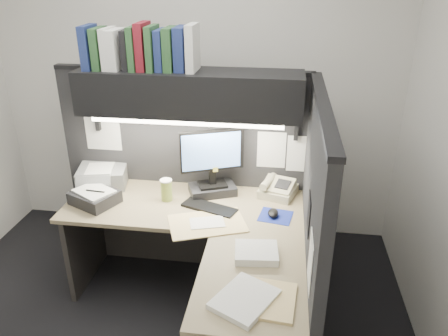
{
  "coord_description": "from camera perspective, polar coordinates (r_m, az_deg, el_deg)",
  "views": [
    {
      "loc": [
        0.77,
        -2.12,
        2.27
      ],
      "look_at": [
        0.4,
        0.51,
        1.06
      ],
      "focal_mm": 35.0,
      "sensor_mm": 36.0,
      "label": 1
    }
  ],
  "objects": [
    {
      "name": "wall_back",
      "position": [
        3.81,
        -3.94,
        10.52
      ],
      "size": [
        3.5,
        0.04,
        2.7
      ],
      "primitive_type": "cube",
      "color": "silver",
      "rests_on": "floor"
    },
    {
      "name": "partition_back",
      "position": [
        3.47,
        -5.08,
        -0.67
      ],
      "size": [
        1.9,
        0.06,
        1.6
      ],
      "primitive_type": "cube",
      "color": "black",
      "rests_on": "floor"
    },
    {
      "name": "paper_stack_b",
      "position": [
        2.31,
        2.71,
        -16.76
      ],
      "size": [
        0.37,
        0.4,
        0.03
      ],
      "primitive_type": "cube",
      "rotation": [
        0.0,
        0.0,
        -0.49
      ],
      "color": "white",
      "rests_on": "desk"
    },
    {
      "name": "open_folder",
      "position": [
        2.92,
        -2.21,
        -7.24
      ],
      "size": [
        0.58,
        0.48,
        0.01
      ],
      "primitive_type": "cube",
      "rotation": [
        0.0,
        0.0,
        0.37
      ],
      "color": "#DBBF7B",
      "rests_on": "desk"
    },
    {
      "name": "task_light_tube",
      "position": [
        2.96,
        -5.02,
        5.9
      ],
      "size": [
        1.32,
        0.04,
        0.04
      ],
      "primitive_type": "cylinder",
      "rotation": [
        0.0,
        1.57,
        0.0
      ],
      "color": "white",
      "rests_on": "overhead_shelf"
    },
    {
      "name": "mouse",
      "position": [
        3.01,
        6.44,
        -5.86
      ],
      "size": [
        0.07,
        0.11,
        0.04
      ],
      "primitive_type": "ellipsoid",
      "rotation": [
        0.0,
        0.0,
        -0.0
      ],
      "color": "black",
      "rests_on": "mousepad"
    },
    {
      "name": "printer",
      "position": [
        3.53,
        -15.53,
        -1.02
      ],
      "size": [
        0.42,
        0.38,
        0.14
      ],
      "primitive_type": "cube",
      "rotation": [
        0.0,
        0.0,
        0.22
      ],
      "color": "gray",
      "rests_on": "desk"
    },
    {
      "name": "desk",
      "position": [
        2.82,
        -0.95,
        -15.89
      ],
      "size": [
        1.7,
        1.53,
        0.73
      ],
      "color": "#93845D",
      "rests_on": "floor"
    },
    {
      "name": "manila_stack",
      "position": [
        2.33,
        6.26,
        -16.76
      ],
      "size": [
        0.26,
        0.32,
        0.02
      ],
      "primitive_type": "cube",
      "rotation": [
        0.0,
        0.0,
        -0.09
      ],
      "color": "#DBBF7B",
      "rests_on": "desk"
    },
    {
      "name": "monitor",
      "position": [
        3.21,
        -1.55,
        -0.16
      ],
      "size": [
        0.45,
        0.32,
        0.51
      ],
      "rotation": [
        0.0,
        0.0,
        0.39
      ],
      "color": "black",
      "rests_on": "desk"
    },
    {
      "name": "notebook_stack",
      "position": [
        3.28,
        -16.52,
        -3.7
      ],
      "size": [
        0.38,
        0.36,
        0.09
      ],
      "primitive_type": "cube",
      "rotation": [
        0.0,
        0.0,
        -0.45
      ],
      "color": "black",
      "rests_on": "desk"
    },
    {
      "name": "pinned_papers",
      "position": [
        2.97,
        0.57,
        0.3
      ],
      "size": [
        1.76,
        1.31,
        0.51
      ],
      "color": "white",
      "rests_on": "partition_back"
    },
    {
      "name": "overhead_shelf",
      "position": [
        3.04,
        -4.56,
        9.78
      ],
      "size": [
        1.55,
        0.34,
        0.3
      ],
      "primitive_type": "cube",
      "color": "black",
      "rests_on": "partition_back"
    },
    {
      "name": "coffee_cup",
      "position": [
        3.2,
        -7.52,
        -2.93
      ],
      "size": [
        0.11,
        0.11,
        0.15
      ],
      "primitive_type": "cylinder",
      "rotation": [
        0.0,
        0.0,
        0.4
      ],
      "color": "#B0B94A",
      "rests_on": "desk"
    },
    {
      "name": "mousepad",
      "position": [
        3.02,
        6.76,
        -6.26
      ],
      "size": [
        0.25,
        0.23,
        0.0
      ],
      "primitive_type": "cube",
      "rotation": [
        0.0,
        0.0,
        -0.17
      ],
      "color": "navy",
      "rests_on": "desk"
    },
    {
      "name": "telephone",
      "position": [
        3.28,
        7.08,
        -2.72
      ],
      "size": [
        0.31,
        0.32,
        0.1
      ],
      "primitive_type": "cube",
      "rotation": [
        0.0,
        0.0,
        -0.31
      ],
      "color": "#BCB691",
      "rests_on": "desk"
    },
    {
      "name": "partition_right",
      "position": [
        2.74,
        11.27,
        -8.49
      ],
      "size": [
        0.06,
        1.5,
        1.6
      ],
      "primitive_type": "cube",
      "color": "black",
      "rests_on": "floor"
    },
    {
      "name": "keyboard",
      "position": [
        3.09,
        -1.93,
        -5.2
      ],
      "size": [
        0.42,
        0.26,
        0.02
      ],
      "primitive_type": "cube",
      "rotation": [
        0.0,
        0.0,
        -0.35
      ],
      "color": "black",
      "rests_on": "desk"
    },
    {
      "name": "paper_stack_a",
      "position": [
        2.62,
        4.24,
        -10.97
      ],
      "size": [
        0.27,
        0.24,
        0.05
      ],
      "primitive_type": "cube",
      "rotation": [
        0.0,
        0.0,
        0.1
      ],
      "color": "white",
      "rests_on": "desk"
    },
    {
      "name": "binder_row",
      "position": [
        3.06,
        -10.72,
        15.11
      ],
      "size": [
        0.77,
        0.26,
        0.31
      ],
      "color": "navy",
      "rests_on": "overhead_shelf"
    }
  ]
}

